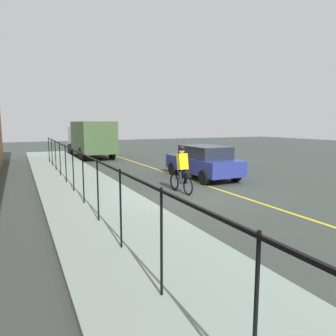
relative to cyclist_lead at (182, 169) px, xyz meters
name	(u,v)px	position (x,y,z in m)	size (l,w,h in m)	color
ground_plane	(190,196)	(-0.58, -0.02, -0.91)	(80.00, 80.00, 0.00)	#363D39
lane_line_centre	(226,192)	(-0.58, -1.62, -0.91)	(36.00, 0.12, 0.01)	yellow
sidewalk	(97,204)	(-0.58, 3.38, -0.84)	(40.00, 3.20, 0.15)	gray
iron_fence	(77,162)	(0.42, 3.78, 0.44)	(21.61, 0.04, 1.60)	black
cyclist_lead	(182,169)	(0.00, 0.00, 0.00)	(1.71, 0.37, 1.83)	black
patrol_sedan	(203,161)	(2.42, -2.45, -0.09)	(4.41, 1.94, 1.58)	navy
box_truck_background	(91,138)	(14.21, 0.46, 0.64)	(6.77, 2.69, 2.78)	#3A532F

